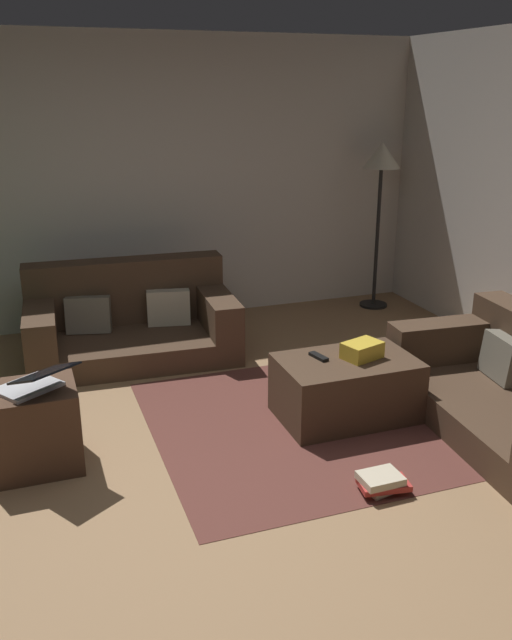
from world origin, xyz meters
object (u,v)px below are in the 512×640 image
book_stack (382,482)px  corner_lamp (381,168)px  laptop (34,382)px  tv_remote (319,357)px  gift_box (362,350)px  ottoman (346,388)px  side_table (33,428)px  couch_left (130,321)px

book_stack → corner_lamp: bearing=61.8°
book_stack → corner_lamp: 3.66m
laptop → book_stack: size_ratio=1.81×
tv_remote → laptop: (-1.81, -0.10, 0.13)m
tv_remote → laptop: size_ratio=0.30×
gift_box → laptop: (-2.08, -0.00, 0.09)m
laptop → ottoman: bearing=0.3°
ottoman → book_stack: ottoman is taller
ottoman → corner_lamp: 2.79m
gift_box → side_table: 2.13m
gift_box → tv_remote: bearing=161.1°
tv_remote → book_stack: (-0.05, -0.98, -0.37)m
gift_box → tv_remote: 0.29m
laptop → corner_lamp: corner_lamp is taller
corner_lamp → book_stack: bearing=-118.2°
laptop → couch_left: bearing=64.2°
side_table → corner_lamp: corner_lamp is taller
side_table → corner_lamp: size_ratio=0.32×
gift_box → couch_left: bearing=127.3°
couch_left → tv_remote: couch_left is taller
ottoman → book_stack: bearing=-103.9°
side_table → laptop: size_ratio=0.97×
laptop → tv_remote: bearing=3.1°
couch_left → ottoman: 2.03m
laptop → book_stack: bearing=-26.5°
gift_box → side_table: gift_box is taller
couch_left → gift_box: couch_left is taller
couch_left → corner_lamp: 2.83m
gift_box → ottoman: bearing=175.8°
ottoman → couch_left: bearing=125.1°
gift_box → laptop: 2.08m
corner_lamp → ottoman: bearing=-123.4°
tv_remote → laptop: bearing=170.0°
gift_box → laptop: laptop is taller
couch_left → book_stack: size_ratio=5.79×
ottoman → laptop: laptop is taller
ottoman → tv_remote: tv_remote is taller
side_table → corner_lamp: bearing=31.3°
ottoman → book_stack: 0.93m
book_stack → couch_left: bearing=110.4°
side_table → book_stack: size_ratio=1.76×
gift_box → side_table: bearing=178.7°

